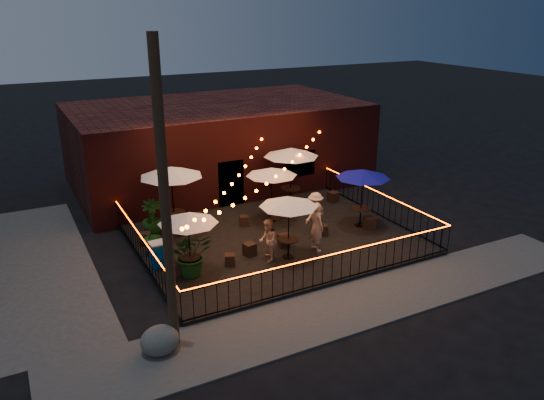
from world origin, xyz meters
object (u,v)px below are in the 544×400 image
at_px(cafe_table_3, 272,172).
at_px(cafe_table_0, 188,220).
at_px(utility_pole, 165,204).
at_px(cafe_table_1, 171,173).
at_px(cafe_table_4, 363,174).
at_px(cafe_table_5, 291,153).
at_px(cafe_table_2, 289,203).
at_px(boulder, 160,340).
at_px(cooler, 161,254).

bearing_deg(cafe_table_3, cafe_table_0, -146.95).
distance_m(utility_pole, cafe_table_0, 4.08).
height_order(utility_pole, cafe_table_1, utility_pole).
bearing_deg(cafe_table_4, cafe_table_5, 112.13).
height_order(utility_pole, cafe_table_3, utility_pole).
xyz_separation_m(cafe_table_0, cafe_table_1, (0.63, 3.67, 0.47)).
bearing_deg(cafe_table_2, cafe_table_0, 174.29).
xyz_separation_m(cafe_table_1, boulder, (-2.69, -7.12, -2.21)).
height_order(cafe_table_2, cooler, cafe_table_2).
xyz_separation_m(cafe_table_0, cooler, (-0.70, 1.03, -1.50)).
relative_size(cafe_table_4, cafe_table_5, 0.75).
height_order(cafe_table_2, boulder, cafe_table_2).
height_order(cafe_table_0, boulder, cafe_table_0).
distance_m(utility_pole, cafe_table_5, 10.79).
bearing_deg(cafe_table_3, cafe_table_1, 169.76).
relative_size(cafe_table_0, cafe_table_1, 0.94).
bearing_deg(cafe_table_4, cafe_table_1, 157.40).
bearing_deg(boulder, cafe_table_2, 29.21).
xyz_separation_m(cafe_table_3, cooler, (-5.25, -1.93, -1.62)).
bearing_deg(cafe_table_0, boulder, -120.81).
height_order(cafe_table_3, cafe_table_5, cafe_table_5).
xyz_separation_m(cafe_table_0, cafe_table_3, (4.55, 2.96, 0.11)).
bearing_deg(cafe_table_0, utility_pole, -116.20).
height_order(cafe_table_4, cooler, cafe_table_4).
distance_m(cafe_table_5, boulder, 11.38).
bearing_deg(utility_pole, cafe_table_5, 43.77).
distance_m(cafe_table_3, cafe_table_5, 2.00).
height_order(cafe_table_0, cafe_table_3, cafe_table_3).
relative_size(cafe_table_1, cafe_table_5, 0.86).
distance_m(cafe_table_3, boulder, 9.40).
height_order(cafe_table_1, boulder, cafe_table_1).
xyz_separation_m(utility_pole, cooler, (0.90, 4.29, -3.39)).
height_order(utility_pole, cafe_table_4, utility_pole).
bearing_deg(boulder, cooler, 73.16).
distance_m(cafe_table_1, cafe_table_2, 4.95).
height_order(cafe_table_2, cafe_table_4, cafe_table_4).
height_order(cafe_table_0, cafe_table_4, cafe_table_4).
relative_size(cafe_table_3, cafe_table_5, 0.86).
xyz_separation_m(cafe_table_2, cafe_table_3, (1.06, 3.31, 0.03)).
xyz_separation_m(utility_pole, cafe_table_3, (6.15, 6.21, -1.77)).
bearing_deg(cooler, cafe_table_3, 18.19).
distance_m(utility_pole, cafe_table_3, 8.92).
bearing_deg(utility_pole, cafe_table_2, 29.70).
relative_size(cafe_table_1, cooler, 2.96).
distance_m(cafe_table_2, boulder, 6.61).
relative_size(cafe_table_3, boulder, 2.84).
relative_size(cafe_table_3, cooler, 2.97).
bearing_deg(cafe_table_1, cafe_table_4, -22.60).
bearing_deg(cooler, utility_pole, -103.82).
bearing_deg(cooler, cafe_table_2, -20.23).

